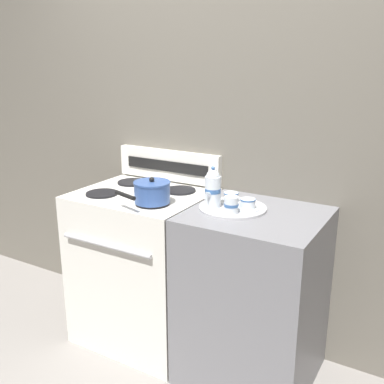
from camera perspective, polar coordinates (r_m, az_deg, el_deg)
ground_plane at (r=2.86m, az=0.05°, el=-19.42°), size 6.00×6.00×0.00m
wall_back at (r=2.68m, az=3.72°, el=4.00°), size 6.00×0.05×2.20m
stove at (r=2.78m, az=-6.12°, el=-9.34°), size 0.73×0.65×0.95m
control_panel at (r=2.81m, az=-2.99°, el=3.42°), size 0.72×0.05×0.19m
side_counter at (r=2.47m, az=7.73°, el=-13.02°), size 0.67×0.63×0.94m
saucepan at (r=2.38m, az=-5.15°, el=0.01°), size 0.22×0.29×0.14m
serving_tray at (r=2.33m, az=5.22°, el=-2.01°), size 0.35×0.35×0.01m
teapot at (r=2.28m, az=2.65°, el=0.46°), size 0.08×0.13×0.21m
teacup_left at (r=2.28m, az=7.06°, el=-1.56°), size 0.12×0.12×0.06m
teacup_right at (r=2.38m, az=4.98°, el=-0.72°), size 0.12×0.12×0.06m
creamer_jug at (r=2.21m, az=5.01°, el=-1.64°), size 0.07×0.07×0.08m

